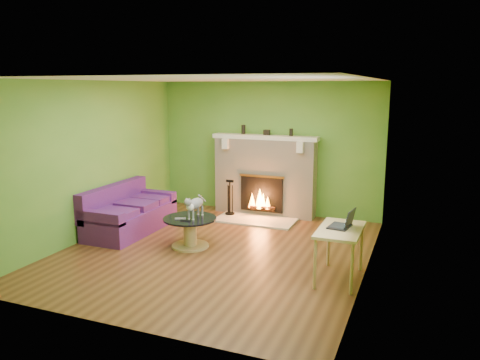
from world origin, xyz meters
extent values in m
plane|color=#542E18|center=(0.00, 0.00, 0.00)|extent=(5.00, 5.00, 0.00)
plane|color=white|center=(0.00, 0.00, 2.60)|extent=(5.00, 5.00, 0.00)
plane|color=#4D8E2E|center=(0.00, 2.50, 1.30)|extent=(5.00, 0.00, 5.00)
plane|color=#4D8E2E|center=(0.00, -2.50, 1.30)|extent=(5.00, 0.00, 5.00)
plane|color=#4D8E2E|center=(-2.25, 0.00, 1.30)|extent=(0.00, 5.00, 5.00)
plane|color=#4D8E2E|center=(2.25, 0.00, 1.30)|extent=(0.00, 5.00, 5.00)
plane|color=silver|center=(2.24, -0.90, 1.55)|extent=(0.00, 1.20, 1.20)
plane|color=white|center=(2.23, -0.90, 1.55)|extent=(0.00, 1.06, 1.06)
cube|color=beige|center=(0.00, 2.33, 0.75)|extent=(2.00, 0.35, 1.50)
cube|color=black|center=(0.00, 2.13, 0.44)|extent=(0.85, 0.03, 0.68)
cube|color=gold|center=(0.00, 2.13, 0.80)|extent=(0.91, 0.02, 0.04)
cylinder|color=black|center=(0.00, 2.10, 0.16)|extent=(0.55, 0.07, 0.07)
cube|color=silver|center=(0.00, 2.30, 1.54)|extent=(2.10, 0.28, 0.08)
cube|color=silver|center=(-0.75, 2.11, 1.40)|extent=(0.12, 0.10, 0.20)
cube|color=silver|center=(0.75, 2.11, 1.40)|extent=(0.12, 0.10, 0.20)
cube|color=beige|center=(0.00, 1.80, 0.01)|extent=(1.50, 0.75, 0.03)
cube|color=silver|center=(0.00, 2.30, 1.54)|extent=(2.10, 0.28, 0.08)
cube|color=#511B67|center=(-1.80, 0.37, 0.20)|extent=(0.81, 1.80, 0.41)
cube|color=#511B67|center=(-2.16, 0.37, 0.55)|extent=(0.18, 1.80, 0.51)
cube|color=#511B67|center=(-1.80, -0.44, 0.46)|extent=(0.81, 0.18, 0.20)
cube|color=#511B67|center=(-1.80, 1.18, 0.46)|extent=(0.81, 0.18, 0.20)
cube|color=#511B67|center=(-1.75, -0.14, 0.46)|extent=(0.65, 0.48, 0.11)
cube|color=#511B67|center=(-1.75, 0.46, 0.46)|extent=(0.65, 0.48, 0.11)
cube|color=#511B67|center=(-1.75, 0.97, 0.46)|extent=(0.65, 0.48, 0.11)
cylinder|color=tan|center=(-0.46, 0.03, 0.02)|extent=(0.59, 0.59, 0.03)
cylinder|color=tan|center=(-0.46, 0.03, 0.24)|extent=(0.21, 0.21, 0.41)
cylinder|color=black|center=(-0.46, 0.03, 0.46)|extent=(0.84, 0.84, 0.03)
cube|color=tan|center=(1.95, -0.38, 0.68)|extent=(0.54, 0.94, 0.04)
cylinder|color=tan|center=(1.72, -0.80, 0.33)|extent=(0.04, 0.04, 0.66)
cylinder|color=tan|center=(2.18, -0.80, 0.33)|extent=(0.04, 0.04, 0.66)
cylinder|color=tan|center=(1.72, 0.05, 0.33)|extent=(0.04, 0.04, 0.66)
cylinder|color=tan|center=(2.18, 0.05, 0.33)|extent=(0.04, 0.04, 0.66)
cube|color=gray|center=(-0.56, -0.09, 0.48)|extent=(0.17, 0.11, 0.02)
cube|color=black|center=(-0.44, -0.15, 0.48)|extent=(0.17, 0.07, 0.02)
cylinder|color=black|center=(-0.46, 2.33, 1.67)|extent=(0.08, 0.08, 0.18)
cylinder|color=black|center=(0.51, 2.33, 1.65)|extent=(0.07, 0.07, 0.14)
cube|color=black|center=(0.03, 2.33, 1.63)|extent=(0.12, 0.08, 0.10)
camera|label=1|loc=(2.90, -6.25, 2.49)|focal=35.00mm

